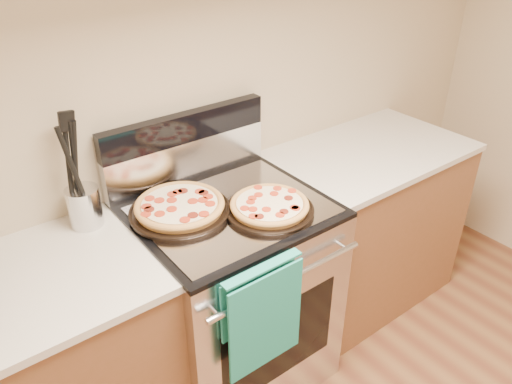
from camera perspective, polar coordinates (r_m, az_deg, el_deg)
wall_back at (r=2.09m, az=-9.07°, el=12.48°), size 4.00×0.00×4.00m
range_body at (r=2.28m, az=-2.81°, el=-11.79°), size 0.76×0.68×0.90m
oven_window at (r=2.09m, az=2.68°, el=-16.72°), size 0.56×0.01×0.40m
cooktop at (r=2.00m, az=-3.14°, el=-1.99°), size 0.76×0.68×0.02m
backsplash_lower at (r=2.18m, az=-7.84°, el=3.73°), size 0.76×0.06×0.18m
backsplash_upper at (r=2.12m, az=-8.12°, el=7.35°), size 0.76×0.06×0.12m
oven_handle at (r=1.83m, az=3.76°, el=-9.95°), size 0.70×0.03×0.03m
dish_towel at (r=1.84m, az=0.72°, el=-13.82°), size 0.32×0.05×0.42m
foil_sheet at (r=1.97m, az=-2.65°, el=-2.04°), size 0.70×0.55×0.01m
cabinet_right at (r=2.78m, az=11.92°, el=-3.97°), size 1.00×0.62×0.88m
countertop_right at (r=2.56m, az=12.99°, el=4.49°), size 1.02×0.64×0.03m
pepperoni_pizza_back at (r=1.95m, az=-8.70°, el=-1.76°), size 0.39×0.39×0.05m
pepperoni_pizza_front at (r=1.94m, az=1.56°, el=-1.71°), size 0.43×0.43×0.05m
utensil_crock at (r=1.97m, az=-18.99°, el=-1.61°), size 0.16×0.16×0.15m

